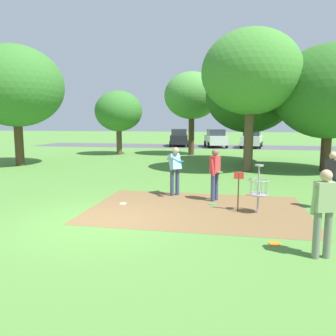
% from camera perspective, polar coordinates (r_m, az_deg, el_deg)
% --- Properties ---
extents(ground_plane, '(160.00, 160.00, 0.00)m').
position_cam_1_polar(ground_plane, '(8.71, -11.93, -9.36)').
color(ground_plane, '#518438').
extents(dirt_tee_pad, '(6.34, 4.31, 0.01)m').
position_cam_1_polar(dirt_tee_pad, '(9.86, 5.06, -7.12)').
color(dirt_tee_pad, brown).
rests_on(dirt_tee_pad, ground).
extents(disc_golf_basket, '(0.98, 0.58, 1.39)m').
position_cam_1_polar(disc_golf_basket, '(9.62, 15.13, -3.18)').
color(disc_golf_basket, '#9E9EA3').
rests_on(disc_golf_basket, ground).
extents(player_foreground_watching, '(0.65, 1.09, 1.71)m').
position_cam_1_polar(player_foreground_watching, '(11.42, 1.23, 0.02)').
color(player_foreground_watching, '#384260').
rests_on(player_foreground_watching, ground).
extents(player_throwing, '(0.50, 0.44, 1.71)m').
position_cam_1_polar(player_throwing, '(6.82, 25.54, -6.41)').
color(player_throwing, slate).
rests_on(player_throwing, ground).
extents(player_waiting_left, '(0.45, 0.49, 1.71)m').
position_cam_1_polar(player_waiting_left, '(10.78, 8.18, -0.64)').
color(player_waiting_left, '#384260').
rests_on(player_waiting_left, ground).
extents(player_waiting_right, '(0.45, 0.46, 1.71)m').
position_cam_1_polar(player_waiting_right, '(10.76, 26.64, -1.43)').
color(player_waiting_right, '#384260').
rests_on(player_waiting_right, ground).
extents(frisbee_near_basket, '(0.21, 0.21, 0.02)m').
position_cam_1_polar(frisbee_near_basket, '(10.45, 7.78, -6.27)').
color(frisbee_near_basket, green).
rests_on(frisbee_near_basket, ground).
extents(frisbee_by_tee, '(0.23, 0.23, 0.02)m').
position_cam_1_polar(frisbee_by_tee, '(12.05, 14.07, -4.52)').
color(frisbee_by_tee, orange).
rests_on(frisbee_by_tee, ground).
extents(frisbee_mid_grass, '(0.22, 0.22, 0.02)m').
position_cam_1_polar(frisbee_mid_grass, '(10.52, -7.85, -6.17)').
color(frisbee_mid_grass, white).
rests_on(frisbee_mid_grass, ground).
extents(frisbee_far_left, '(0.26, 0.26, 0.02)m').
position_cam_1_polar(frisbee_far_left, '(7.48, 18.11, -12.45)').
color(frisbee_far_left, orange).
rests_on(frisbee_far_left, ground).
extents(tree_near_left, '(5.53, 5.53, 6.60)m').
position_cam_1_polar(tree_near_left, '(21.66, 14.07, 12.19)').
color(tree_near_left, '#422D1E').
rests_on(tree_near_left, ground).
extents(tree_near_right, '(3.70, 3.70, 4.99)m').
position_cam_1_polar(tree_near_right, '(26.31, -8.61, 9.73)').
color(tree_near_right, brown).
rests_on(tree_near_right, ground).
extents(tree_mid_left, '(5.47, 5.47, 6.95)m').
position_cam_1_polar(tree_mid_left, '(21.36, -25.05, 12.75)').
color(tree_mid_left, '#4C3823').
rests_on(tree_mid_left, ground).
extents(tree_mid_center, '(4.99, 4.99, 7.18)m').
position_cam_1_polar(tree_mid_center, '(17.66, 14.25, 15.81)').
color(tree_mid_center, brown).
rests_on(tree_mid_center, ground).
extents(tree_mid_right, '(4.24, 4.24, 6.40)m').
position_cam_1_polar(tree_mid_right, '(25.90, 4.16, 12.42)').
color(tree_mid_right, '#4C3823').
rests_on(tree_mid_right, ground).
extents(tree_far_left, '(5.59, 5.59, 6.48)m').
position_cam_1_polar(tree_far_left, '(18.98, 26.37, 11.78)').
color(tree_far_left, '#422D1E').
rests_on(tree_far_left, ground).
extents(parking_lot_strip, '(36.00, 6.00, 0.01)m').
position_cam_1_polar(parking_lot_strip, '(35.00, 5.50, 3.77)').
color(parking_lot_strip, '#4C4C51').
rests_on(parking_lot_strip, ground).
extents(parked_car_leftmost, '(2.39, 4.40, 1.84)m').
position_cam_1_polar(parked_car_leftmost, '(35.41, 1.97, 5.34)').
color(parked_car_leftmost, black).
rests_on(parked_car_leftmost, ground).
extents(parked_car_center_left, '(2.66, 4.49, 1.84)m').
position_cam_1_polar(parked_car_center_left, '(34.21, 8.31, 5.17)').
color(parked_car_center_left, silver).
rests_on(parked_car_center_left, ground).
extents(parked_car_center_right, '(2.42, 4.42, 1.84)m').
position_cam_1_polar(parked_car_center_right, '(34.23, 14.40, 5.00)').
color(parked_car_center_right, silver).
rests_on(parked_car_center_right, ground).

